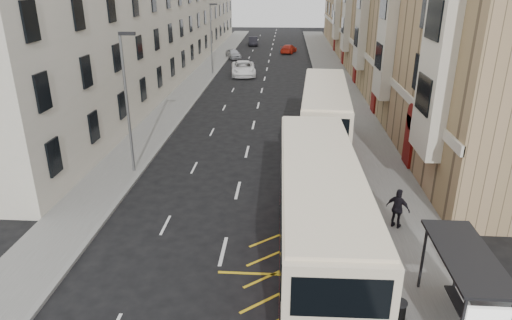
# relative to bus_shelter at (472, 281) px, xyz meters

# --- Properties ---
(ground) EXTENTS (200.00, 200.00, 0.00)m
(ground) POSITION_rel_bus_shelter_xyz_m (-8.34, 0.39, -2.14)
(ground) COLOR black
(ground) RESTS_ON ground
(pavement_right) EXTENTS (4.00, 120.00, 0.15)m
(pavement_right) POSITION_rel_bus_shelter_xyz_m (-0.34, 30.39, -2.06)
(pavement_right) COLOR #63625E
(pavement_right) RESTS_ON ground
(pavement_left) EXTENTS (3.00, 120.00, 0.15)m
(pavement_left) POSITION_rel_bus_shelter_xyz_m (-15.84, 30.39, -2.06)
(pavement_left) COLOR #63625E
(pavement_left) RESTS_ON ground
(kerb_right) EXTENTS (0.25, 120.00, 0.15)m
(kerb_right) POSITION_rel_bus_shelter_xyz_m (-2.34, 30.39, -2.06)
(kerb_right) COLOR gray
(kerb_right) RESTS_ON ground
(kerb_left) EXTENTS (0.25, 120.00, 0.15)m
(kerb_left) POSITION_rel_bus_shelter_xyz_m (-14.34, 30.39, -2.06)
(kerb_left) COLOR gray
(kerb_left) RESTS_ON ground
(road_markings) EXTENTS (10.00, 110.00, 0.01)m
(road_markings) POSITION_rel_bus_shelter_xyz_m (-8.34, 45.39, -2.13)
(road_markings) COLOR silver
(road_markings) RESTS_ON ground
(terrace_right) EXTENTS (10.75, 79.00, 15.25)m
(terrace_right) POSITION_rel_bus_shelter_xyz_m (6.54, 45.77, 5.38)
(terrace_right) COLOR tan
(terrace_right) RESTS_ON ground
(terrace_left) EXTENTS (9.18, 79.00, 13.25)m
(terrace_left) POSITION_rel_bus_shelter_xyz_m (-21.77, 45.89, 4.38)
(terrace_left) COLOR beige
(terrace_left) RESTS_ON ground
(bus_shelter) EXTENTS (1.65, 4.25, 2.70)m
(bus_shelter) POSITION_rel_bus_shelter_xyz_m (0.00, 0.00, 0.00)
(bus_shelter) COLOR black
(bus_shelter) RESTS_ON pavement_right
(guard_railing) EXTENTS (0.06, 6.56, 1.01)m
(guard_railing) POSITION_rel_bus_shelter_xyz_m (-2.09, 6.14, -1.28)
(guard_railing) COLOR red
(guard_railing) RESTS_ON pavement_right
(street_lamp_near) EXTENTS (0.93, 0.18, 8.00)m
(street_lamp_near) POSITION_rel_bus_shelter_xyz_m (-14.69, 12.39, 2.50)
(street_lamp_near) COLOR slate
(street_lamp_near) RESTS_ON pavement_left
(street_lamp_far) EXTENTS (0.93, 0.18, 8.00)m
(street_lamp_far) POSITION_rel_bus_shelter_xyz_m (-14.69, 42.39, 2.50)
(street_lamp_far) COLOR slate
(street_lamp_far) RESTS_ON pavement_left
(double_decker_front) EXTENTS (2.94, 12.10, 4.81)m
(double_decker_front) POSITION_rel_bus_shelter_xyz_m (-4.55, 2.72, 0.31)
(double_decker_front) COLOR beige
(double_decker_front) RESTS_ON ground
(double_decker_rear) EXTENTS (3.43, 11.86, 4.67)m
(double_decker_rear) POSITION_rel_bus_shelter_xyz_m (-3.40, 15.83, 0.24)
(double_decker_rear) COLOR beige
(double_decker_rear) RESTS_ON ground
(litter_bin) EXTENTS (0.52, 0.52, 0.86)m
(litter_bin) POSITION_rel_bus_shelter_xyz_m (-1.99, 0.30, -1.54)
(litter_bin) COLOR black
(litter_bin) RESTS_ON pavement_right
(pedestrian_mid) EXTENTS (0.91, 0.77, 1.64)m
(pedestrian_mid) POSITION_rel_bus_shelter_xyz_m (1.10, 1.89, -1.17)
(pedestrian_mid) COLOR black
(pedestrian_mid) RESTS_ON pavement_right
(pedestrian_far) EXTENTS (1.17, 1.01, 1.88)m
(pedestrian_far) POSITION_rel_bus_shelter_xyz_m (-0.67, 6.69, -1.05)
(pedestrian_far) COLOR black
(pedestrian_far) RESTS_ON pavement_right
(white_van) EXTENTS (3.42, 6.24, 1.66)m
(white_van) POSITION_rel_bus_shelter_xyz_m (-10.97, 42.14, -1.31)
(white_van) COLOR white
(white_van) RESTS_ON ground
(car_silver) EXTENTS (3.01, 4.36, 1.38)m
(car_silver) POSITION_rel_bus_shelter_xyz_m (-13.54, 54.30, -1.45)
(car_silver) COLOR #B0B3B7
(car_silver) RESTS_ON ground
(car_dark) EXTENTS (1.89, 4.50, 1.45)m
(car_dark) POSITION_rel_bus_shelter_xyz_m (-11.73, 68.65, -1.41)
(car_dark) COLOR black
(car_dark) RESTS_ON ground
(car_red) EXTENTS (2.80, 4.73, 1.29)m
(car_red) POSITION_rel_bus_shelter_xyz_m (-5.59, 60.25, -1.49)
(car_red) COLOR #A11E10
(car_red) RESTS_ON ground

